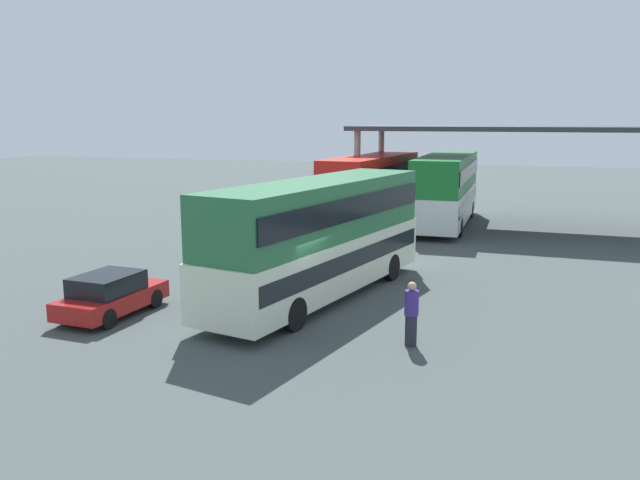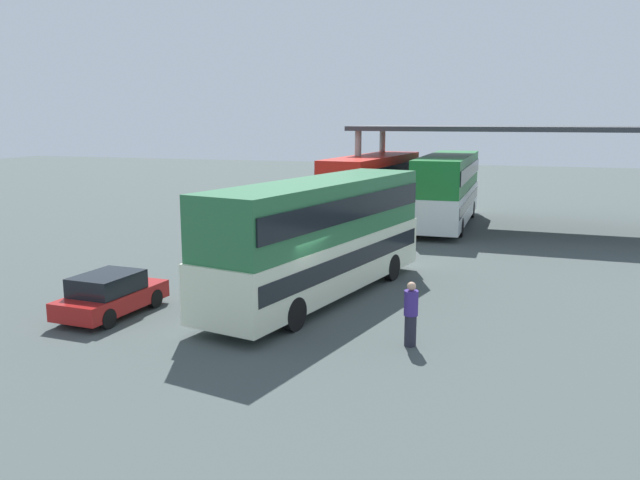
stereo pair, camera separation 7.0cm
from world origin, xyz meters
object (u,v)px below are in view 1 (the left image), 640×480
at_px(double_decker_mid_row, 446,187).
at_px(pedestrian_waiting, 411,314).
at_px(double_decker_main, 320,234).
at_px(double_decker_near_canopy, 372,188).
at_px(parked_hatchback, 111,295).

xyz_separation_m(double_decker_mid_row, pedestrian_waiting, (1.46, -20.53, -1.32)).
relative_size(double_decker_main, double_decker_near_canopy, 1.05).
distance_m(parked_hatchback, pedestrian_waiting, 9.34).
bearing_deg(double_decker_mid_row, double_decker_near_canopy, 115.30).
relative_size(double_decker_near_canopy, double_decker_mid_row, 0.95).
distance_m(double_decker_main, double_decker_near_canopy, 14.91).
xyz_separation_m(double_decker_near_canopy, pedestrian_waiting, (5.39, -18.69, -1.31)).
xyz_separation_m(parked_hatchback, double_decker_near_canopy, (3.94, 18.77, 1.53)).
bearing_deg(pedestrian_waiting, double_decker_mid_row, -18.39).
distance_m(double_decker_near_canopy, double_decker_mid_row, 4.34).
bearing_deg(double_decker_main, pedestrian_waiting, -123.07).
relative_size(parked_hatchback, pedestrian_waiting, 2.15).
height_order(parked_hatchback, double_decker_mid_row, double_decker_mid_row).
relative_size(double_decker_main, pedestrian_waiting, 6.41).
bearing_deg(double_decker_mid_row, parked_hatchback, 159.34).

